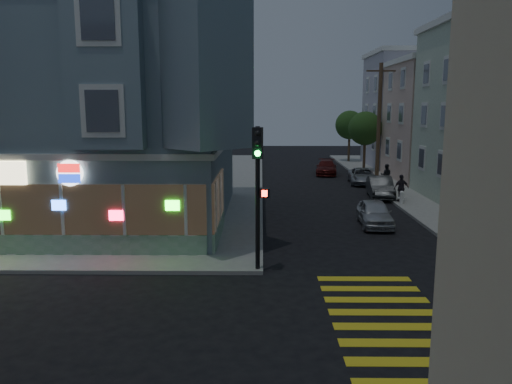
{
  "coord_description": "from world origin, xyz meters",
  "views": [
    {
      "loc": [
        2.93,
        -14.94,
        5.94
      ],
      "look_at": [
        2.7,
        6.12,
        2.29
      ],
      "focal_mm": 35.0,
      "sensor_mm": 36.0,
      "label": 1
    }
  ],
  "objects_px": {
    "street_tree_far": "(350,125)",
    "parked_car_d": "(362,176)",
    "pedestrian_b": "(401,188)",
    "parked_car_b": "(380,187)",
    "running_child": "(449,274)",
    "utility_pole": "(379,121)",
    "traffic_signal": "(258,174)",
    "pedestrian_a": "(386,175)",
    "parked_car_c": "(326,168)",
    "parked_car_a": "(375,213)",
    "fire_hydrant": "(402,197)",
    "street_tree_near": "(365,128)"
  },
  "relations": [
    {
      "from": "street_tree_far",
      "to": "parked_car_c",
      "type": "height_order",
      "value": "street_tree_far"
    },
    {
      "from": "pedestrian_a",
      "to": "parked_car_d",
      "type": "distance_m",
      "value": 2.38
    },
    {
      "from": "pedestrian_a",
      "to": "fire_hydrant",
      "type": "height_order",
      "value": "pedestrian_a"
    },
    {
      "from": "parked_car_d",
      "to": "traffic_signal",
      "type": "xyz_separation_m",
      "value": [
        -7.88,
        -20.98,
        3.0
      ]
    },
    {
      "from": "street_tree_far",
      "to": "traffic_signal",
      "type": "distance_m",
      "value": 37.04
    },
    {
      "from": "running_child",
      "to": "parked_car_d",
      "type": "bearing_deg",
      "value": 106.17
    },
    {
      "from": "running_child",
      "to": "parked_car_b",
      "type": "relative_size",
      "value": 0.33
    },
    {
      "from": "parked_car_d",
      "to": "parked_car_a",
      "type": "bearing_deg",
      "value": -94.05
    },
    {
      "from": "street_tree_far",
      "to": "parked_car_b",
      "type": "relative_size",
      "value": 1.27
    },
    {
      "from": "utility_pole",
      "to": "pedestrian_b",
      "type": "bearing_deg",
      "value": -93.38
    },
    {
      "from": "street_tree_far",
      "to": "parked_car_d",
      "type": "xyz_separation_m",
      "value": [
        -1.5,
        -14.85,
        -3.34
      ]
    },
    {
      "from": "pedestrian_a",
      "to": "street_tree_near",
      "type": "bearing_deg",
      "value": -79.64
    },
    {
      "from": "running_child",
      "to": "utility_pole",
      "type": "bearing_deg",
      "value": 103.24
    },
    {
      "from": "utility_pole",
      "to": "parked_car_a",
      "type": "xyz_separation_m",
      "value": [
        -3.4,
        -14.51,
        -4.16
      ]
    },
    {
      "from": "parked_car_b",
      "to": "traffic_signal",
      "type": "height_order",
      "value": "traffic_signal"
    },
    {
      "from": "traffic_signal",
      "to": "street_tree_near",
      "type": "bearing_deg",
      "value": 84.37
    },
    {
      "from": "running_child",
      "to": "pedestrian_b",
      "type": "bearing_deg",
      "value": 100.86
    },
    {
      "from": "pedestrian_a",
      "to": "parked_car_b",
      "type": "xyz_separation_m",
      "value": [
        -1.33,
        -3.92,
        -0.26
      ]
    },
    {
      "from": "parked_car_a",
      "to": "traffic_signal",
      "type": "xyz_separation_m",
      "value": [
        -5.78,
        -7.32,
        2.95
      ]
    },
    {
      "from": "street_tree_far",
      "to": "parked_car_a",
      "type": "relative_size",
      "value": 1.41
    },
    {
      "from": "street_tree_near",
      "to": "traffic_signal",
      "type": "bearing_deg",
      "value": -108.63
    },
    {
      "from": "parked_car_a",
      "to": "parked_car_c",
      "type": "bearing_deg",
      "value": 93.31
    },
    {
      "from": "utility_pole",
      "to": "parked_car_b",
      "type": "height_order",
      "value": "utility_pole"
    },
    {
      "from": "pedestrian_b",
      "to": "traffic_signal",
      "type": "relative_size",
      "value": 0.33
    },
    {
      "from": "parked_car_b",
      "to": "parked_car_a",
      "type": "bearing_deg",
      "value": -99.31
    },
    {
      "from": "running_child",
      "to": "traffic_signal",
      "type": "xyz_separation_m",
      "value": [
        -6.06,
        1.97,
        2.91
      ]
    },
    {
      "from": "fire_hydrant",
      "to": "parked_car_a",
      "type": "bearing_deg",
      "value": -118.86
    },
    {
      "from": "parked_car_c",
      "to": "parked_car_a",
      "type": "bearing_deg",
      "value": -82.15
    },
    {
      "from": "running_child",
      "to": "pedestrian_b",
      "type": "xyz_separation_m",
      "value": [
        2.6,
        14.99,
        0.3
      ]
    },
    {
      "from": "pedestrian_b",
      "to": "parked_car_b",
      "type": "distance_m",
      "value": 2.26
    },
    {
      "from": "street_tree_near",
      "to": "pedestrian_a",
      "type": "xyz_separation_m",
      "value": [
        -0.17,
        -8.79,
        -2.98
      ]
    },
    {
      "from": "fire_hydrant",
      "to": "parked_car_c",
      "type": "bearing_deg",
      "value": 100.95
    },
    {
      "from": "running_child",
      "to": "traffic_signal",
      "type": "bearing_deg",
      "value": -177.32
    },
    {
      "from": "street_tree_far",
      "to": "running_child",
      "type": "bearing_deg",
      "value": -95.03
    },
    {
      "from": "street_tree_near",
      "to": "parked_car_a",
      "type": "height_order",
      "value": "street_tree_near"
    },
    {
      "from": "parked_car_a",
      "to": "parked_car_d",
      "type": "xyz_separation_m",
      "value": [
        2.1,
        13.66,
        -0.04
      ]
    },
    {
      "from": "utility_pole",
      "to": "pedestrian_a",
      "type": "distance_m",
      "value": 4.75
    },
    {
      "from": "pedestrian_b",
      "to": "parked_car_d",
      "type": "bearing_deg",
      "value": -98.63
    },
    {
      "from": "utility_pole",
      "to": "parked_car_d",
      "type": "height_order",
      "value": "utility_pole"
    },
    {
      "from": "parked_car_a",
      "to": "parked_car_b",
      "type": "distance_m",
      "value": 8.08
    },
    {
      "from": "pedestrian_a",
      "to": "pedestrian_b",
      "type": "relative_size",
      "value": 0.97
    },
    {
      "from": "pedestrian_a",
      "to": "traffic_signal",
      "type": "xyz_separation_m",
      "value": [
        -9.21,
        -19.03,
        2.64
      ]
    },
    {
      "from": "parked_car_d",
      "to": "fire_hydrant",
      "type": "distance_m",
      "value": 8.78
    },
    {
      "from": "pedestrian_b",
      "to": "parked_car_a",
      "type": "xyz_separation_m",
      "value": [
        -2.88,
        -5.7,
        -0.34
      ]
    },
    {
      "from": "utility_pole",
      "to": "parked_car_c",
      "type": "xyz_separation_m",
      "value": [
        -3.4,
        4.35,
        -4.18
      ]
    },
    {
      "from": "traffic_signal",
      "to": "street_tree_far",
      "type": "bearing_deg",
      "value": 88.33
    },
    {
      "from": "parked_car_c",
      "to": "traffic_signal",
      "type": "xyz_separation_m",
      "value": [
        -5.78,
        -26.18,
        2.97
      ]
    },
    {
      "from": "utility_pole",
      "to": "parked_car_a",
      "type": "height_order",
      "value": "utility_pole"
    },
    {
      "from": "parked_car_a",
      "to": "fire_hydrant",
      "type": "xyz_separation_m",
      "value": [
        2.7,
        4.9,
        -0.07
      ]
    },
    {
      "from": "parked_car_b",
      "to": "parked_car_c",
      "type": "relative_size",
      "value": 0.98
    }
  ]
}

